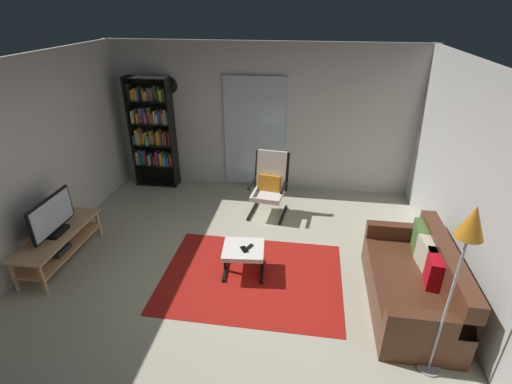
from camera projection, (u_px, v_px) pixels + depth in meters
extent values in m
plane|color=#B8B39A|center=(230.00, 283.00, 4.73)|extent=(7.02, 7.02, 0.00)
cube|color=beige|center=(262.00, 119.00, 6.70)|extent=(5.60, 0.06, 2.60)
cube|color=beige|center=(6.00, 176.00, 4.50)|extent=(0.06, 6.00, 2.60)
cube|color=beige|center=(488.00, 209.00, 3.79)|extent=(0.06, 6.00, 2.60)
cube|color=silver|center=(254.00, 133.00, 6.77)|extent=(1.10, 0.01, 2.00)
cube|color=#A81A15|center=(252.00, 277.00, 4.84)|extent=(2.28, 1.70, 0.01)
cube|color=tan|center=(57.00, 234.00, 4.96)|extent=(0.49, 1.38, 0.02)
cube|color=tan|center=(61.00, 248.00, 5.07)|extent=(0.45, 1.32, 0.02)
cylinder|color=tan|center=(43.00, 280.00, 4.47)|extent=(0.05, 0.05, 0.42)
cylinder|color=tan|center=(99.00, 224.00, 5.60)|extent=(0.05, 0.05, 0.42)
cylinder|color=tan|center=(14.00, 277.00, 4.52)|extent=(0.05, 0.05, 0.42)
cylinder|color=tan|center=(75.00, 222.00, 5.65)|extent=(0.05, 0.05, 0.42)
cube|color=#28282D|center=(55.00, 250.00, 4.95)|extent=(0.29, 0.28, 0.07)
cube|color=black|center=(56.00, 231.00, 4.94)|extent=(0.20, 0.32, 0.05)
cube|color=black|center=(51.00, 215.00, 4.83)|extent=(0.04, 0.81, 0.46)
cube|color=silver|center=(53.00, 215.00, 4.82)|extent=(0.01, 0.76, 0.42)
cube|color=black|center=(133.00, 133.00, 6.90)|extent=(0.02, 0.30, 2.02)
cube|color=black|center=(173.00, 135.00, 6.80)|extent=(0.02, 0.30, 2.02)
cube|color=black|center=(156.00, 131.00, 6.98)|extent=(0.78, 0.02, 2.02)
cube|color=black|center=(159.00, 183.00, 7.30)|extent=(0.75, 0.28, 0.02)
cube|color=black|center=(157.00, 164.00, 7.13)|extent=(0.75, 0.28, 0.02)
cube|color=black|center=(154.00, 144.00, 6.94)|extent=(0.75, 0.28, 0.02)
cube|color=black|center=(151.00, 123.00, 6.76)|extent=(0.75, 0.28, 0.02)
cube|color=black|center=(148.00, 100.00, 6.58)|extent=(0.75, 0.28, 0.02)
cube|color=black|center=(145.00, 78.00, 6.40)|extent=(0.75, 0.28, 0.02)
cube|color=beige|center=(139.00, 157.00, 7.12)|extent=(0.04, 0.21, 0.24)
cube|color=#378E4D|center=(142.00, 159.00, 7.14)|extent=(0.03, 0.22, 0.16)
cube|color=#3D6AAB|center=(144.00, 157.00, 7.11)|extent=(0.04, 0.14, 0.26)
cube|color=#C63439|center=(146.00, 158.00, 7.12)|extent=(0.03, 0.15, 0.21)
cube|color=black|center=(148.00, 159.00, 7.10)|extent=(0.04, 0.21, 0.20)
cube|color=beige|center=(151.00, 159.00, 7.09)|extent=(0.03, 0.17, 0.19)
cube|color=#262927|center=(153.00, 159.00, 7.10)|extent=(0.04, 0.12, 0.19)
cube|color=red|center=(156.00, 160.00, 7.09)|extent=(0.03, 0.16, 0.16)
cube|color=#99318D|center=(157.00, 158.00, 7.04)|extent=(0.04, 0.12, 0.26)
cube|color=brown|center=(160.00, 159.00, 7.07)|extent=(0.04, 0.14, 0.23)
cube|color=gold|center=(162.00, 159.00, 7.04)|extent=(0.04, 0.17, 0.24)
cube|color=beige|center=(165.00, 160.00, 7.06)|extent=(0.04, 0.17, 0.17)
cube|color=teal|center=(167.00, 159.00, 7.04)|extent=(0.02, 0.23, 0.23)
cube|color=#3756A2|center=(169.00, 160.00, 7.05)|extent=(0.04, 0.21, 0.18)
cube|color=orange|center=(171.00, 159.00, 7.02)|extent=(0.02, 0.12, 0.24)
cube|color=red|center=(174.00, 160.00, 7.05)|extent=(0.03, 0.20, 0.20)
cube|color=teal|center=(136.00, 139.00, 6.93)|extent=(0.04, 0.18, 0.16)
cube|color=gold|center=(138.00, 136.00, 6.92)|extent=(0.04, 0.21, 0.27)
cube|color=beige|center=(140.00, 137.00, 6.91)|extent=(0.02, 0.23, 0.23)
cube|color=orange|center=(142.00, 140.00, 6.92)|extent=(0.02, 0.14, 0.15)
cube|color=gold|center=(144.00, 138.00, 6.90)|extent=(0.04, 0.13, 0.20)
cube|color=gold|center=(147.00, 138.00, 6.91)|extent=(0.03, 0.15, 0.22)
cube|color=teal|center=(149.00, 139.00, 6.90)|extent=(0.04, 0.24, 0.17)
cube|color=orange|center=(152.00, 137.00, 6.89)|extent=(0.04, 0.12, 0.25)
cube|color=beige|center=(154.00, 139.00, 6.90)|extent=(0.03, 0.10, 0.18)
cube|color=brown|center=(156.00, 139.00, 6.89)|extent=(0.04, 0.12, 0.19)
cube|color=orange|center=(158.00, 138.00, 6.89)|extent=(0.02, 0.18, 0.22)
cube|color=gold|center=(159.00, 137.00, 6.86)|extent=(0.02, 0.23, 0.27)
cube|color=orange|center=(161.00, 138.00, 6.86)|extent=(0.03, 0.16, 0.24)
cube|color=#2B2E35|center=(162.00, 139.00, 6.85)|extent=(0.02, 0.15, 0.21)
cube|color=brown|center=(164.00, 139.00, 6.85)|extent=(0.03, 0.15, 0.23)
cube|color=brown|center=(166.00, 138.00, 6.84)|extent=(0.04, 0.13, 0.26)
cube|color=black|center=(169.00, 140.00, 6.88)|extent=(0.03, 0.15, 0.15)
cube|color=red|center=(171.00, 138.00, 6.85)|extent=(0.03, 0.21, 0.26)
cube|color=beige|center=(133.00, 117.00, 6.77)|extent=(0.02, 0.12, 0.18)
cube|color=beige|center=(134.00, 116.00, 6.75)|extent=(0.04, 0.23, 0.22)
cube|color=#589291|center=(138.00, 117.00, 6.76)|extent=(0.03, 0.10, 0.16)
cube|color=orange|center=(139.00, 118.00, 6.73)|extent=(0.02, 0.20, 0.17)
cube|color=teal|center=(141.00, 115.00, 6.73)|extent=(0.02, 0.14, 0.26)
cube|color=#933790|center=(143.00, 115.00, 6.73)|extent=(0.04, 0.19, 0.25)
cube|color=#3E67A8|center=(144.00, 115.00, 6.70)|extent=(0.03, 0.11, 0.25)
cube|color=#944096|center=(147.00, 117.00, 6.71)|extent=(0.03, 0.22, 0.19)
cube|color=olive|center=(149.00, 115.00, 6.70)|extent=(0.03, 0.10, 0.27)
cube|color=orange|center=(152.00, 117.00, 6.72)|extent=(0.02, 0.19, 0.19)
cube|color=brown|center=(154.00, 118.00, 6.71)|extent=(0.04, 0.20, 0.18)
cube|color=beige|center=(156.00, 117.00, 6.68)|extent=(0.02, 0.20, 0.23)
cube|color=beige|center=(158.00, 118.00, 6.70)|extent=(0.03, 0.19, 0.16)
cube|color=#3758A7|center=(160.00, 117.00, 6.68)|extent=(0.04, 0.11, 0.21)
cube|color=brown|center=(163.00, 116.00, 6.67)|extent=(0.02, 0.17, 0.26)
cube|color=olive|center=(165.00, 118.00, 6.69)|extent=(0.03, 0.20, 0.19)
cube|color=beige|center=(166.00, 116.00, 6.66)|extent=(0.03, 0.23, 0.26)
cube|color=#549A95|center=(169.00, 117.00, 6.66)|extent=(0.02, 0.21, 0.23)
cube|color=#2F2A2E|center=(129.00, 91.00, 6.57)|extent=(0.04, 0.14, 0.27)
cube|color=gold|center=(132.00, 95.00, 6.57)|extent=(0.03, 0.11, 0.15)
cube|color=orange|center=(134.00, 94.00, 6.56)|extent=(0.04, 0.20, 0.19)
cube|color=gold|center=(138.00, 93.00, 6.57)|extent=(0.04, 0.23, 0.21)
cube|color=#598B95|center=(139.00, 94.00, 6.55)|extent=(0.03, 0.22, 0.18)
cube|color=#2F2234|center=(141.00, 95.00, 6.54)|extent=(0.02, 0.21, 0.16)
cube|color=beige|center=(143.00, 94.00, 6.55)|extent=(0.02, 0.12, 0.20)
cube|color=#9E9C2B|center=(145.00, 94.00, 6.54)|extent=(0.03, 0.20, 0.19)
cube|color=gold|center=(147.00, 95.00, 6.55)|extent=(0.04, 0.19, 0.15)
cube|color=#9C448B|center=(150.00, 93.00, 6.53)|extent=(0.04, 0.18, 0.22)
cube|color=#3E8C51|center=(152.00, 94.00, 6.54)|extent=(0.03, 0.20, 0.19)
cube|color=brown|center=(153.00, 94.00, 6.50)|extent=(0.02, 0.20, 0.23)
cube|color=#3D883D|center=(156.00, 93.00, 6.50)|extent=(0.03, 0.10, 0.25)
cube|color=brown|center=(157.00, 96.00, 6.49)|extent=(0.02, 0.11, 0.16)
cube|color=#419041|center=(160.00, 93.00, 6.50)|extent=(0.02, 0.16, 0.24)
cube|color=gold|center=(162.00, 95.00, 6.50)|extent=(0.04, 0.22, 0.19)
cube|color=#3B814C|center=(165.00, 94.00, 6.48)|extent=(0.03, 0.17, 0.21)
cube|color=#532E1C|center=(408.00, 291.00, 4.32)|extent=(0.83, 1.72, 0.40)
cube|color=#532E1C|center=(445.00, 265.00, 4.10)|extent=(0.18, 1.72, 0.40)
cube|color=#532E1C|center=(431.00, 324.00, 3.49)|extent=(0.83, 0.14, 0.20)
cube|color=#532E1C|center=(399.00, 231.00, 4.88)|extent=(0.83, 0.14, 0.20)
cube|color=red|center=(433.00, 269.00, 4.09)|extent=(0.19, 0.40, 0.34)
cube|color=#4A6F31|center=(420.00, 237.00, 4.64)|extent=(0.18, 0.39, 0.34)
cube|color=beige|center=(427.00, 255.00, 4.31)|extent=(0.18, 0.39, 0.34)
cube|color=black|center=(283.00, 215.00, 6.20)|extent=(0.10, 0.60, 0.04)
cube|color=black|center=(287.00, 172.00, 6.13)|extent=(0.06, 0.18, 0.63)
cube|color=black|center=(284.00, 186.00, 5.98)|extent=(0.10, 0.52, 0.03)
cube|color=black|center=(253.00, 211.00, 6.32)|extent=(0.10, 0.60, 0.04)
cube|color=black|center=(257.00, 169.00, 6.24)|extent=(0.06, 0.18, 0.63)
cube|color=black|center=(253.00, 183.00, 6.10)|extent=(0.10, 0.52, 0.03)
cube|color=white|center=(268.00, 194.00, 6.08)|extent=(0.53, 0.57, 0.08)
cube|color=white|center=(272.00, 169.00, 6.15)|extent=(0.50, 0.24, 0.60)
cube|color=orange|center=(269.00, 185.00, 6.11)|extent=(0.38, 0.24, 0.34)
cube|color=white|center=(243.00, 250.00, 4.78)|extent=(0.56, 0.53, 0.06)
cube|color=black|center=(226.00, 269.00, 4.94)|extent=(0.09, 0.48, 0.04)
cube|color=black|center=(225.00, 260.00, 4.87)|extent=(0.04, 0.04, 0.32)
cube|color=black|center=(262.00, 271.00, 4.92)|extent=(0.09, 0.48, 0.04)
cube|color=black|center=(262.00, 261.00, 4.85)|extent=(0.04, 0.04, 0.32)
cube|color=black|center=(249.00, 247.00, 4.77)|extent=(0.10, 0.15, 0.02)
cube|color=black|center=(244.00, 249.00, 4.73)|extent=(0.13, 0.15, 0.01)
cylinder|color=#A5A5AD|center=(428.00, 367.00, 3.64)|extent=(0.22, 0.22, 0.02)
cylinder|color=#B2B2B7|center=(446.00, 308.00, 3.29)|extent=(0.02, 0.02, 1.50)
cone|color=orange|center=(473.00, 222.00, 2.89)|extent=(0.22, 0.22, 0.28)
cylinder|color=silver|center=(170.00, 85.00, 6.60)|extent=(0.28, 0.02, 0.28)
cylinder|color=black|center=(169.00, 85.00, 6.59)|extent=(0.29, 0.01, 0.29)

